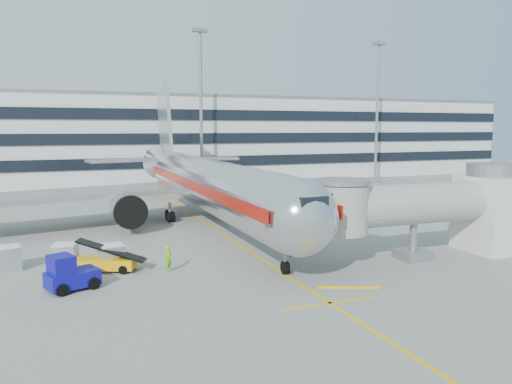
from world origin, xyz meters
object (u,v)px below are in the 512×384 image
object	(u,v)px
main_jet	(205,182)
belt_loader	(103,262)
ramp_worker	(168,259)
cargo_container_front	(112,257)
cargo_container_right	(65,256)
baggage_tug	(69,275)
cargo_container_left	(8,258)

from	to	relation	value
main_jet	belt_loader	size ratio (longest dim) A/B	10.89
belt_loader	ramp_worker	size ratio (longest dim) A/B	2.54
belt_loader	cargo_container_front	distance (m)	0.76
main_jet	cargo_container_right	world-z (taller)	main_jet
cargo_container_front	ramp_worker	xyz separation A→B (m)	(3.49, -2.38, 0.06)
main_jet	cargo_container_front	distance (m)	17.97
baggage_tug	cargo_container_right	distance (m)	5.46
belt_loader	main_jet	bearing A→B (deg)	51.83
belt_loader	cargo_container_right	bearing A→B (deg)	141.29
baggage_tug	cargo_container_right	bearing A→B (deg)	91.68
baggage_tug	cargo_container_right	size ratio (longest dim) A/B	1.77
belt_loader	cargo_container_right	xyz separation A→B (m)	(-2.39, 1.92, 0.22)
cargo_container_left	cargo_container_right	world-z (taller)	cargo_container_right
ramp_worker	cargo_container_right	bearing A→B (deg)	109.42
cargo_container_right	ramp_worker	world-z (taller)	ramp_worker
belt_loader	ramp_worker	distance (m)	4.58
cargo_container_right	cargo_container_front	size ratio (longest dim) A/B	1.06
main_jet	cargo_container_front	bearing A→B (deg)	-127.36
baggage_tug	cargo_container_left	size ratio (longest dim) A/B	1.83
cargo_container_left	ramp_worker	world-z (taller)	ramp_worker
cargo_container_right	ramp_worker	size ratio (longest dim) A/B	1.04
belt_loader	cargo_container_right	distance (m)	3.07
main_jet	cargo_container_left	bearing A→B (deg)	-145.93
belt_loader	cargo_container_front	world-z (taller)	belt_loader
main_jet	baggage_tug	xyz separation A→B (m)	(-13.56, -17.95, -3.26)
main_jet	ramp_worker	bearing A→B (deg)	-113.74
main_jet	ramp_worker	xyz separation A→B (m)	(-7.22, -16.41, -3.31)
baggage_tug	cargo_container_right	xyz separation A→B (m)	(-0.16, 5.45, -0.12)
baggage_tug	cargo_container_left	bearing A→B (deg)	121.99
main_jet	ramp_worker	size ratio (longest dim) A/B	27.68
belt_loader	ramp_worker	world-z (taller)	belt_loader
baggage_tug	cargo_container_front	world-z (taller)	baggage_tug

